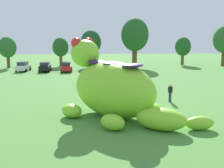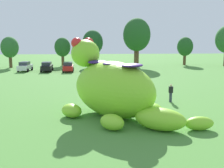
% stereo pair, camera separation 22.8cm
% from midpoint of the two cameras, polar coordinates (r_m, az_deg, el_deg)
% --- Properties ---
extents(ground_plane, '(160.00, 160.00, 0.00)m').
position_cam_midpoint_polar(ground_plane, '(20.67, 0.32, -7.10)').
color(ground_plane, '#4C8438').
extents(giant_inflatable_creature, '(10.67, 9.12, 6.02)m').
position_cam_midpoint_polar(giant_inflatable_creature, '(20.41, -0.02, -0.95)').
color(giant_inflatable_creature, '#8CD12D').
rests_on(giant_inflatable_creature, ground).
extents(car_white, '(2.16, 4.21, 1.72)m').
position_cam_midpoint_polar(car_white, '(51.02, -18.44, 3.52)').
color(car_white, white).
rests_on(car_white, ground).
extents(car_black, '(2.03, 4.14, 1.72)m').
position_cam_midpoint_polar(car_black, '(49.51, -14.13, 3.55)').
color(car_black, black).
rests_on(car_black, ground).
extents(car_red, '(2.06, 4.16, 1.72)m').
position_cam_midpoint_polar(car_red, '(48.59, -9.75, 3.59)').
color(car_red, red).
rests_on(car_red, ground).
extents(tree_left, '(3.49, 3.49, 6.19)m').
position_cam_midpoint_polar(tree_left, '(57.90, -21.36, 7.21)').
color(tree_left, brown).
rests_on(tree_left, ground).
extents(tree_mid_left, '(3.39, 3.39, 6.02)m').
position_cam_midpoint_polar(tree_mid_left, '(59.02, -10.96, 7.63)').
color(tree_mid_left, brown).
rests_on(tree_mid_left, ground).
extents(tree_centre_left, '(4.25, 4.25, 7.55)m').
position_cam_midpoint_polar(tree_centre_left, '(56.92, -4.61, 8.71)').
color(tree_centre_left, brown).
rests_on(tree_centre_left, ground).
extents(tree_centre, '(5.58, 5.58, 9.91)m').
position_cam_midpoint_polar(tree_centre, '(56.07, 4.75, 10.27)').
color(tree_centre, brown).
rests_on(tree_centre, ground).
extents(tree_centre_right, '(3.44, 3.44, 6.11)m').
position_cam_midpoint_polar(tree_centre_right, '(61.88, 14.69, 7.64)').
color(tree_centre_right, brown).
rests_on(tree_centre_right, ground).
extents(spectator_near_inflatable, '(0.38, 0.26, 1.71)m').
position_cam_midpoint_polar(spectator_near_inflatable, '(42.22, 0.70, 2.80)').
color(spectator_near_inflatable, '#726656').
rests_on(spectator_near_inflatable, ground).
extents(spectator_mid_field, '(0.38, 0.26, 1.71)m').
position_cam_midpoint_polar(spectator_mid_field, '(26.00, 11.97, -1.85)').
color(spectator_mid_field, '#2D334C').
rests_on(spectator_mid_field, ground).
extents(spectator_wandering, '(0.38, 0.26, 1.71)m').
position_cam_midpoint_polar(spectator_wandering, '(43.58, 4.23, 2.99)').
color(spectator_wandering, '#2D334C').
rests_on(spectator_wandering, ground).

